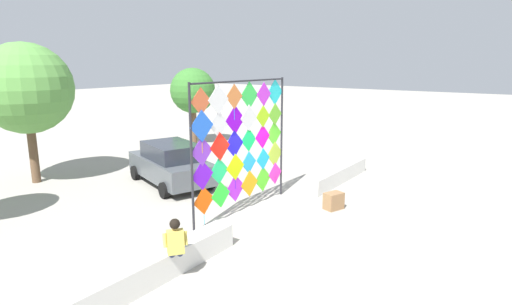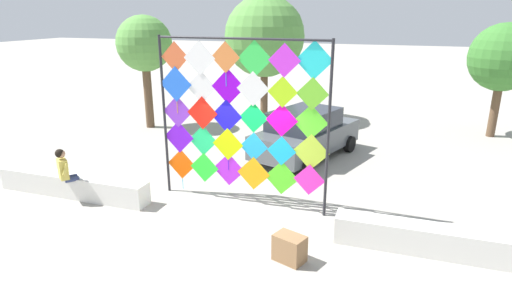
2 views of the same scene
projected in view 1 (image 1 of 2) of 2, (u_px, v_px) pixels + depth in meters
ground at (263, 213)px, 13.02m from camera, size 120.00×120.00×0.00m
plaza_ledge_left at (160, 266)px, 9.06m from camera, size 4.41×0.53×0.59m
plaza_ledge_right at (338, 175)px, 16.34m from camera, size 4.41×0.53×0.59m
kite_display_rack at (242, 139)px, 12.70m from camera, size 4.40×0.21×4.15m
seated_vendor at (175, 243)px, 8.91m from camera, size 0.66×0.70×1.44m
parked_car at (171, 163)px, 15.94m from camera, size 3.09×4.60×1.65m
cardboard_box_large at (334, 201)px, 13.35m from camera, size 0.70×0.58×0.55m
tree_broadleaf at (194, 92)px, 23.53m from camera, size 2.73×2.53×4.34m
tree_far_right at (25, 84)px, 15.72m from camera, size 3.44×3.57×5.40m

